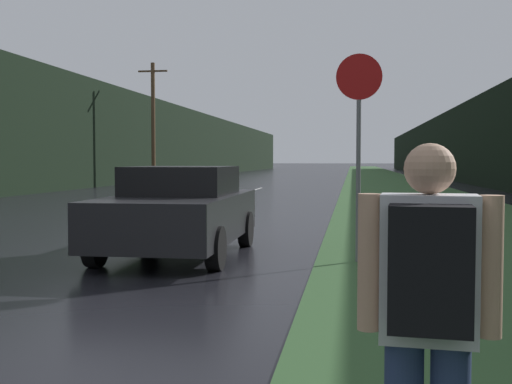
{
  "coord_description": "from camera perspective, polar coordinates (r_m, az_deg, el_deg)",
  "views": [
    {
      "loc": [
        5.11,
        1.33,
        1.58
      ],
      "look_at": [
        2.9,
        16.0,
        0.84
      ],
      "focal_mm": 45.0,
      "sensor_mm": 36.0,
      "label": 1
    }
  ],
  "objects": [
    {
      "name": "lane_stripe_e",
      "position": [
        28.17,
        -1.89,
        -0.35
      ],
      "size": [
        0.12,
        3.0,
        0.01
      ],
      "primitive_type": "cube",
      "color": "silver",
      "rests_on": "ground_plane"
    },
    {
      "name": "treeline_far_side",
      "position": [
        51.15,
        -9.29,
        4.55
      ],
      "size": [
        2.0,
        140.0,
        6.23
      ],
      "primitive_type": "cube",
      "color": "black",
      "rests_on": "ground_plane"
    },
    {
      "name": "lane_stripe_f",
      "position": [
        35.07,
        0.19,
        0.29
      ],
      "size": [
        0.12,
        3.0,
        0.01
      ],
      "primitive_type": "cube",
      "color": "silver",
      "rests_on": "ground_plane"
    },
    {
      "name": "stop_sign",
      "position": [
        9.92,
        9.11,
        4.98
      ],
      "size": [
        0.7,
        0.07,
        3.19
      ],
      "color": "slate",
      "rests_on": "ground_plane"
    },
    {
      "name": "car_passing_near",
      "position": [
        10.68,
        -6.85,
        -1.65
      ],
      "size": [
        2.01,
        4.2,
        1.47
      ],
      "rotation": [
        0.0,
        0.0,
        3.14
      ],
      "color": "black",
      "rests_on": "ground_plane"
    },
    {
      "name": "grass_verge",
      "position": [
        38.78,
        12.18,
        0.48
      ],
      "size": [
        6.0,
        240.0,
        0.02
      ],
      "primitive_type": "cube",
      "color": "#33562D",
      "rests_on": "ground_plane"
    },
    {
      "name": "utility_pole_far",
      "position": [
        39.41,
        -9.13,
        6.12
      ],
      "size": [
        1.8,
        0.24,
        7.42
      ],
      "color": "#4C3823",
      "rests_on": "ground_plane"
    },
    {
      "name": "lane_stripe_c",
      "position": [
        14.67,
        -11.89,
        -3.38
      ],
      "size": [
        0.12,
        3.0,
        0.01
      ],
      "primitive_type": "cube",
      "color": "silver",
      "rests_on": "ground_plane"
    },
    {
      "name": "hitchhiker_with_backpack",
      "position": [
        2.72,
        15.05,
        -10.67
      ],
      "size": [
        0.57,
        0.43,
        1.65
      ],
      "rotation": [
        0.0,
        0.0,
        -0.09
      ],
      "color": "navy",
      "rests_on": "ground_plane"
    },
    {
      "name": "lane_stripe_d",
      "position": [
        21.34,
        -5.31,
        -1.39
      ],
      "size": [
        0.12,
        3.0,
        0.01
      ],
      "primitive_type": "cube",
      "color": "silver",
      "rests_on": "ground_plane"
    },
    {
      "name": "treeline_near_side",
      "position": [
        49.41,
        18.46,
        4.08
      ],
      "size": [
        2.0,
        140.0,
        5.5
      ],
      "primitive_type": "cube",
      "color": "black",
      "rests_on": "ground_plane"
    }
  ]
}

